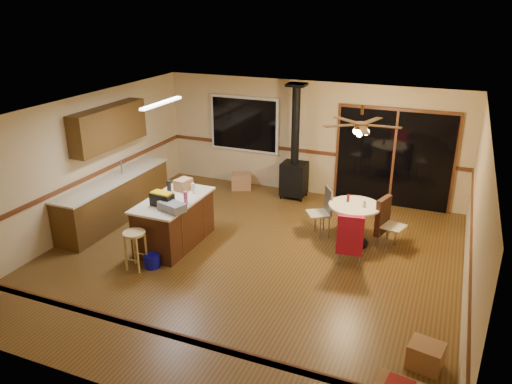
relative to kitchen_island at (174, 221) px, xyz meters
The scene contains 33 objects.
floor 1.57m from the kitchen_island, ahead, with size 7.00×7.00×0.00m, color brown.
ceiling 2.62m from the kitchen_island, ahead, with size 7.00×7.00×0.00m, color silver.
wall_back 3.90m from the kitchen_island, 66.80° to the left, with size 7.00×7.00×0.00m, color #CDB382.
wall_front 3.90m from the kitchen_island, 66.80° to the right, with size 7.00×7.00×0.00m, color #CDB382.
wall_left 2.17m from the kitchen_island, behind, with size 7.00×7.00×0.00m, color #CDB382.
wall_right 5.07m from the kitchen_island, ahead, with size 7.00×7.00×0.00m, color #CDB382.
chair_rail 1.60m from the kitchen_island, ahead, with size 7.00×7.00×0.08m, color #572C15, non-canonical shape.
window 3.61m from the kitchen_island, 91.66° to the left, with size 1.72×0.10×1.32m, color black.
sliding_door 4.88m from the kitchen_island, 45.42° to the left, with size 2.52×0.10×2.10m, color black.
lower_cabinets 1.77m from the kitchen_island, 163.61° to the left, with size 0.60×3.00×0.86m, color #523414.
countertop 1.82m from the kitchen_island, 163.61° to the left, with size 0.64×3.04×0.04m, color beige.
upper_cabinets 2.43m from the kitchen_island, 159.02° to the left, with size 0.35×2.00×0.80m, color #523414.
kitchen_island is the anchor object (origin of this frame).
wood_stove 3.33m from the kitchen_island, 66.91° to the left, with size 0.55×0.50×2.52m.
ceiling_fan 3.74m from the kitchen_island, 22.69° to the left, with size 0.24×0.24×0.55m.
fluorescent_strip 2.15m from the kitchen_island, 135.00° to the left, with size 0.10×1.20×0.04m, color white.
toolbox_grey 0.75m from the kitchen_island, 59.88° to the right, with size 0.48×0.26×0.15m, color slate.
toolbox_black 0.65m from the kitchen_island, 91.08° to the right, with size 0.40×0.21×0.22m, color black.
toolbox_yellow_lid 0.76m from the kitchen_island, 91.08° to the right, with size 0.37×0.19×0.03m, color gold.
box_on_island 0.74m from the kitchen_island, 97.17° to the left, with size 0.23×0.32×0.21m, color #9C6D45.
bottle_dark 0.63m from the kitchen_island, 136.78° to the left, with size 0.08×0.08×0.28m, color black.
bottle_pink 0.65m from the kitchen_island, 15.34° to the right, with size 0.07×0.07×0.22m, color #D84C8C.
bottle_white 0.70m from the kitchen_island, 63.01° to the left, with size 0.06×0.06×0.19m, color white.
bar_stool 1.06m from the kitchen_island, 96.92° to the right, with size 0.37×0.37×0.68m, color tan.
blue_bucket 0.96m from the kitchen_island, 84.93° to the right, with size 0.27×0.27×0.23m, color #0B0CA6.
dining_table 3.30m from the kitchen_island, 22.69° to the left, with size 0.94×0.94×0.78m.
glass_red 3.23m from the kitchen_island, 25.38° to the left, with size 0.05×0.05×0.14m, color #590C14.
glass_cream 3.47m from the kitchen_island, 20.77° to the left, with size 0.05×0.05×0.12m, color beige.
chair_left 2.82m from the kitchen_island, 30.42° to the left, with size 0.56×0.55×0.51m.
chair_near 3.19m from the kitchen_island, ahead, with size 0.47×0.51×0.70m.
chair_right 3.83m from the kitchen_island, 21.08° to the left, with size 0.56×0.53×0.70m.
box_under_window 3.11m from the kitchen_island, 90.73° to the left, with size 0.46×0.37×0.37m, color #9C6D45.
box_corner_b 4.92m from the kitchen_island, 20.39° to the right, with size 0.41×0.35×0.33m, color #9C6D45.
Camera 1 is at (3.07, -7.13, 4.29)m, focal length 35.00 mm.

